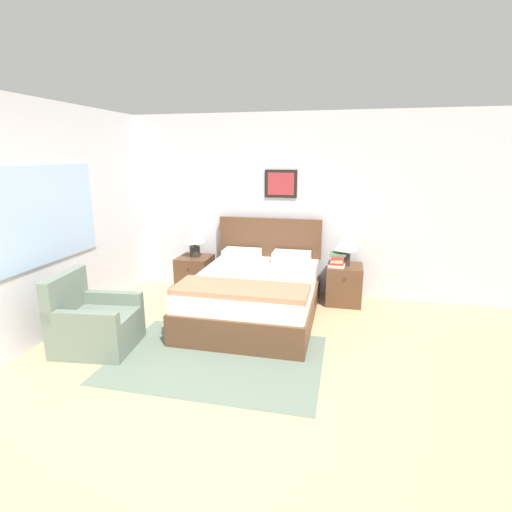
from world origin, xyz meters
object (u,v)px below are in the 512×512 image
at_px(bed, 255,294).
at_px(armchair, 93,324).
at_px(nightstand_by_door, 344,284).
at_px(nightstand_near_window, 195,274).
at_px(table_lamp_near_window, 194,236).
at_px(table_lamp_by_door, 345,243).

bearing_deg(bed, armchair, -140.45).
xyz_separation_m(bed, nightstand_by_door, (1.10, 0.76, -0.04)).
bearing_deg(armchair, nightstand_near_window, 162.71).
relative_size(table_lamp_near_window, table_lamp_by_door, 1.00).
xyz_separation_m(nightstand_near_window, nightstand_by_door, (2.21, 0.00, 0.00)).
xyz_separation_m(armchair, table_lamp_by_door, (2.57, 2.00, 0.58)).
bearing_deg(nightstand_near_window, nightstand_by_door, 0.00).
xyz_separation_m(armchair, nightstand_by_door, (2.58, 1.98, -0.00)).
bearing_deg(armchair, bed, 123.01).
bearing_deg(table_lamp_near_window, table_lamp_by_door, 0.00).
bearing_deg(table_lamp_near_window, armchair, -100.65).
height_order(armchair, table_lamp_near_window, table_lamp_near_window).
xyz_separation_m(bed, table_lamp_near_window, (-1.10, 0.78, 0.54)).
height_order(nightstand_near_window, table_lamp_by_door, table_lamp_by_door).
distance_m(bed, table_lamp_near_window, 1.46).
bearing_deg(table_lamp_near_window, nightstand_by_door, -0.59).
height_order(bed, armchair, bed).
bearing_deg(nightstand_near_window, table_lamp_near_window, 88.07).
height_order(bed, nightstand_by_door, bed).
bearing_deg(table_lamp_by_door, bed, -144.37).
relative_size(bed, armchair, 2.43).
relative_size(bed, nightstand_near_window, 3.80).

